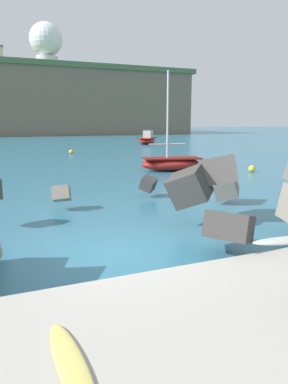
# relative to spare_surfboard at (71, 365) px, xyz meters

# --- Properties ---
(ground_plane) EXTENTS (400.00, 400.00, 0.00)m
(ground_plane) POSITION_rel_spare_surfboard_xyz_m (1.93, 4.10, -0.28)
(ground_plane) COLOR #2D6B84
(walkway_path) EXTENTS (48.00, 4.40, 0.24)m
(walkway_path) POSITION_rel_spare_surfboard_xyz_m (1.93, 0.10, -0.16)
(walkway_path) COLOR #B2ADA3
(walkway_path) RESTS_ON ground
(breakwater_jetty) EXTENTS (31.27, 8.44, 2.64)m
(breakwater_jetty) POSITION_rel_spare_surfboard_xyz_m (-0.06, 5.20, 0.76)
(breakwater_jetty) COLOR #3D3A38
(breakwater_jetty) RESTS_ON ground
(spare_surfboard) EXTENTS (0.44, 2.01, 0.19)m
(spare_surfboard) POSITION_rel_spare_surfboard_xyz_m (0.00, 0.00, 0.00)
(spare_surfboard) COLOR #E0D166
(spare_surfboard) RESTS_ON walkway_path
(boat_near_left) EXTENTS (4.39, 2.50, 6.45)m
(boat_near_left) POSITION_rel_spare_surfboard_xyz_m (10.23, 17.33, 0.24)
(boat_near_left) COLOR maroon
(boat_near_left) RESTS_ON ground
(boat_mid_left) EXTENTS (4.97, 5.46, 2.07)m
(boat_mid_left) POSITION_rel_spare_surfboard_xyz_m (20.75, 45.76, 0.37)
(boat_mid_left) COLOR maroon
(boat_mid_left) RESTS_ON ground
(mooring_buoy_inner) EXTENTS (0.44, 0.44, 0.44)m
(mooring_buoy_inner) POSITION_rel_spare_surfboard_xyz_m (6.64, 32.83, -0.06)
(mooring_buoy_inner) COLOR yellow
(mooring_buoy_inner) RESTS_ON ground
(mooring_buoy_middle) EXTENTS (0.44, 0.44, 0.44)m
(mooring_buoy_middle) POSITION_rel_spare_surfboard_xyz_m (14.83, 14.79, -0.06)
(mooring_buoy_middle) COLOR yellow
(mooring_buoy_middle) RESTS_ON ground
(radar_dome) EXTENTS (8.21, 8.21, 10.93)m
(radar_dome) POSITION_rel_spare_surfboard_xyz_m (13.49, 93.36, 22.64)
(radar_dome) COLOR silver
(radar_dome) RESTS_ON headland_bluff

